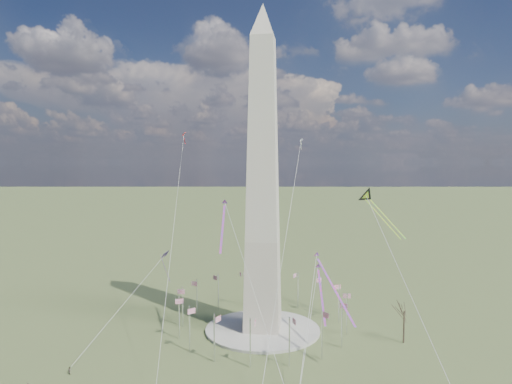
# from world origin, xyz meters

# --- Properties ---
(ground) EXTENTS (2000.00, 2000.00, 0.00)m
(ground) POSITION_xyz_m (0.00, 0.00, 0.00)
(ground) COLOR #455B2D
(ground) RESTS_ON ground
(plaza) EXTENTS (36.00, 36.00, 0.80)m
(plaza) POSITION_xyz_m (0.00, 0.00, 0.40)
(plaza) COLOR #ABA89C
(plaza) RESTS_ON ground
(washington_monument) EXTENTS (15.56, 15.56, 100.00)m
(washington_monument) POSITION_xyz_m (0.00, 0.00, 47.95)
(washington_monument) COLOR beige
(washington_monument) RESTS_ON plaza
(flagpole_ring) EXTENTS (54.40, 54.40, 13.00)m
(flagpole_ring) POSITION_xyz_m (-0.00, -0.00, 7.27)
(flagpole_ring) COLOR white
(flagpole_ring) RESTS_ON ground
(tree_near) EXTENTS (8.17, 8.17, 14.30)m
(tree_near) POSITION_xyz_m (42.21, -4.03, 10.19)
(tree_near) COLOR #4C3C2E
(tree_near) RESTS_ON ground
(person_west) EXTENTS (1.14, 1.08, 1.85)m
(person_west) POSITION_xyz_m (-44.17, -36.01, 0.93)
(person_west) COLOR gray
(person_west) RESTS_ON ground
(kite_delta_black) EXTENTS (14.55, 17.20, 15.19)m
(kite_delta_black) POSITION_xyz_m (33.52, 15.16, 40.95)
(kite_delta_black) COLOR black
(kite_delta_black) RESTS_ON ground
(kite_diamond_purple) EXTENTS (2.67, 3.74, 10.94)m
(kite_diamond_purple) POSITION_xyz_m (-34.12, 6.96, 20.83)
(kite_diamond_purple) COLOR navy
(kite_diamond_purple) RESTS_ON ground
(kite_streamer_left) EXTENTS (11.16, 20.06, 15.04)m
(kite_streamer_left) POSITION_xyz_m (20.13, -14.42, 21.12)
(kite_streamer_left) COLOR #EF2544
(kite_streamer_left) RESTS_ON ground
(kite_streamer_mid) EXTENTS (3.85, 19.05, 13.11)m
(kite_streamer_mid) POSITION_xyz_m (-10.50, -9.46, 36.08)
(kite_streamer_mid) COLOR #EF2544
(kite_streamer_mid) RESTS_ON ground
(kite_streamer_right) EXTENTS (3.43, 19.52, 13.41)m
(kite_streamer_right) POSITION_xyz_m (17.91, -1.79, 15.19)
(kite_streamer_right) COLOR #EF2544
(kite_streamer_right) RESTS_ON ground
(kite_small_red) EXTENTS (1.29, 2.07, 4.69)m
(kite_small_red) POSITION_xyz_m (-34.20, 30.55, 63.38)
(kite_small_red) COLOR red
(kite_small_red) RESTS_ON ground
(kite_small_white) EXTENTS (1.57, 1.47, 4.39)m
(kite_small_white) POSITION_xyz_m (10.16, 39.13, 61.11)
(kite_small_white) COLOR white
(kite_small_white) RESTS_ON ground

